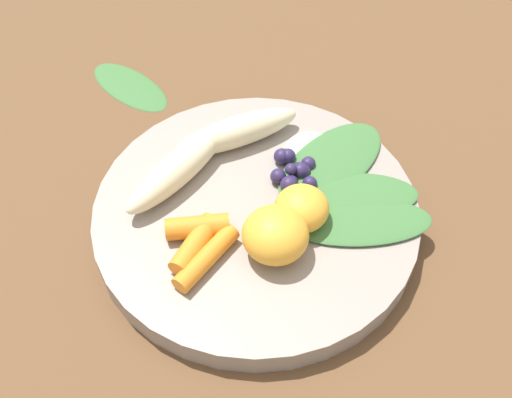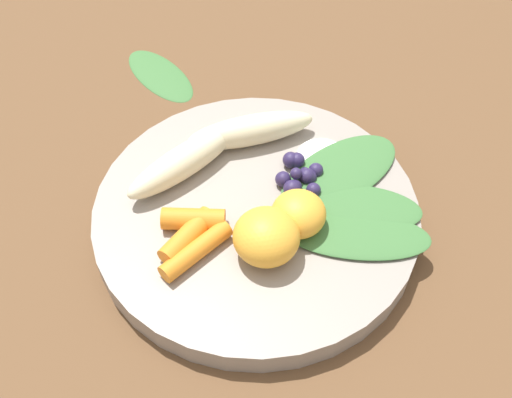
{
  "view_description": "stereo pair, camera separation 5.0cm",
  "coord_description": "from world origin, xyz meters",
  "px_view_note": "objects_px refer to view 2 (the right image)",
  "views": [
    {
      "loc": [
        0.18,
        -0.26,
        0.42
      ],
      "look_at": [
        0.0,
        0.0,
        0.03
      ],
      "focal_mm": 43.77,
      "sensor_mm": 36.0,
      "label": 1
    },
    {
      "loc": [
        0.22,
        -0.23,
        0.42
      ],
      "look_at": [
        0.0,
        0.0,
        0.03
      ],
      "focal_mm": 43.77,
      "sensor_mm": 36.0,
      "label": 2
    }
  ],
  "objects_px": {
    "orange_segment_near": "(298,214)",
    "banana_peeled_right": "(251,130)",
    "kale_leaf_stray": "(160,74)",
    "bowl": "(256,215)",
    "banana_peeled_left": "(183,161)"
  },
  "relations": [
    {
      "from": "orange_segment_near",
      "to": "banana_peeled_right",
      "type": "bearing_deg",
      "value": 154.62
    },
    {
      "from": "kale_leaf_stray",
      "to": "bowl",
      "type": "bearing_deg",
      "value": 168.66
    },
    {
      "from": "banana_peeled_right",
      "to": "bowl",
      "type": "bearing_deg",
      "value": 77.73
    },
    {
      "from": "bowl",
      "to": "kale_leaf_stray",
      "type": "relative_size",
      "value": 2.61
    },
    {
      "from": "banana_peeled_left",
      "to": "kale_leaf_stray",
      "type": "height_order",
      "value": "banana_peeled_left"
    },
    {
      "from": "bowl",
      "to": "kale_leaf_stray",
      "type": "xyz_separation_m",
      "value": [
        -0.21,
        0.07,
        -0.01
      ]
    },
    {
      "from": "bowl",
      "to": "orange_segment_near",
      "type": "height_order",
      "value": "orange_segment_near"
    },
    {
      "from": "banana_peeled_left",
      "to": "orange_segment_near",
      "type": "xyz_separation_m",
      "value": [
        0.11,
        0.02,
        0.0
      ]
    },
    {
      "from": "bowl",
      "to": "banana_peeled_left",
      "type": "bearing_deg",
      "value": -168.83
    },
    {
      "from": "bowl",
      "to": "banana_peeled_right",
      "type": "distance_m",
      "value": 0.08
    },
    {
      "from": "banana_peeled_right",
      "to": "kale_leaf_stray",
      "type": "relative_size",
      "value": 1.12
    },
    {
      "from": "banana_peeled_left",
      "to": "bowl",
      "type": "bearing_deg",
      "value": 105.27
    },
    {
      "from": "bowl",
      "to": "orange_segment_near",
      "type": "relative_size",
      "value": 6.18
    },
    {
      "from": "bowl",
      "to": "orange_segment_near",
      "type": "bearing_deg",
      "value": 11.9
    },
    {
      "from": "bowl",
      "to": "kale_leaf_stray",
      "type": "height_order",
      "value": "bowl"
    }
  ]
}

